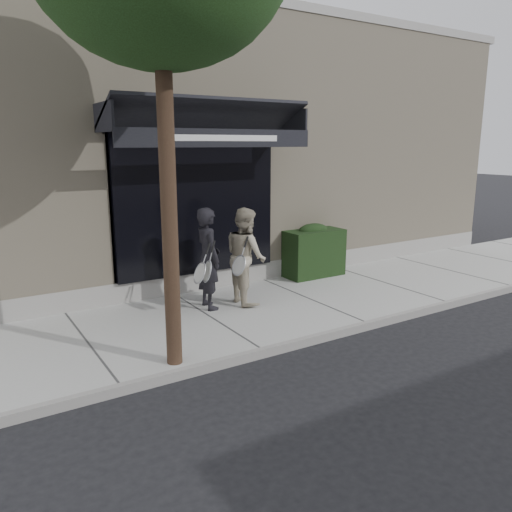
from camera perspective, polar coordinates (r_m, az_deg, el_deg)
ground at (r=9.38m, az=5.87°, el=-5.47°), size 80.00×80.00×0.00m
sidewalk at (r=9.37m, az=5.88°, el=-5.12°), size 20.00×3.00×0.12m
curb at (r=8.27m, az=12.54°, el=-7.75°), size 20.00×0.10×0.14m
building_facade at (r=13.17m, az=-7.52°, el=11.82°), size 14.30×8.04×5.64m
hedge at (r=10.82m, az=6.49°, el=0.58°), size 1.30×0.70×1.14m
pedestrian_front at (r=8.57m, az=-5.50°, el=-0.30°), size 0.68×0.87×1.76m
pedestrian_back at (r=8.83m, az=-1.19°, el=0.03°), size 0.78×0.91×1.72m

